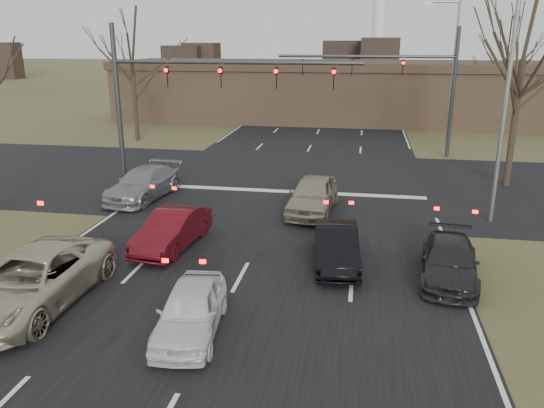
{
  "coord_description": "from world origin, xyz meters",
  "views": [
    {
      "loc": [
        3.62,
        -11.99,
        7.26
      ],
      "look_at": [
        0.74,
        4.6,
        2.0
      ],
      "focal_mm": 35.0,
      "sensor_mm": 36.0,
      "label": 1
    }
  ],
  "objects_px": {
    "car_silver_suv": "(32,280)",
    "car_black_hatch": "(336,246)",
    "mast_arm_far": "(408,76)",
    "car_silver_ahead": "(313,195)",
    "car_charcoal_sedan": "(449,261)",
    "streetlight_right_far": "(451,64)",
    "car_grey_ahead": "(144,184)",
    "streetlight_right_near": "(503,84)",
    "car_white_sedan": "(191,310)",
    "building": "(347,91)",
    "car_red_ahead": "(172,230)",
    "mast_arm_near": "(180,86)"
  },
  "relations": [
    {
      "from": "car_white_sedan",
      "to": "car_red_ahead",
      "type": "bearing_deg",
      "value": 108.42
    },
    {
      "from": "mast_arm_far",
      "to": "car_silver_ahead",
      "type": "height_order",
      "value": "mast_arm_far"
    },
    {
      "from": "car_grey_ahead",
      "to": "car_silver_ahead",
      "type": "relative_size",
      "value": 1.07
    },
    {
      "from": "car_charcoal_sedan",
      "to": "car_red_ahead",
      "type": "bearing_deg",
      "value": -179.41
    },
    {
      "from": "car_black_hatch",
      "to": "car_grey_ahead",
      "type": "xyz_separation_m",
      "value": [
        -9.42,
        6.26,
        0.06
      ]
    },
    {
      "from": "mast_arm_far",
      "to": "car_black_hatch",
      "type": "relative_size",
      "value": 2.78
    },
    {
      "from": "streetlight_right_far",
      "to": "car_grey_ahead",
      "type": "xyz_separation_m",
      "value": [
        -15.82,
        -16.19,
        -4.87
      ]
    },
    {
      "from": "building",
      "to": "car_silver_suv",
      "type": "xyz_separation_m",
      "value": [
        -7.34,
        -37.79,
        -1.88
      ]
    },
    {
      "from": "streetlight_right_far",
      "to": "car_white_sedan",
      "type": "height_order",
      "value": "streetlight_right_far"
    },
    {
      "from": "car_silver_ahead",
      "to": "car_charcoal_sedan",
      "type": "bearing_deg",
      "value": -46.46
    },
    {
      "from": "car_silver_suv",
      "to": "car_white_sedan",
      "type": "height_order",
      "value": "car_silver_suv"
    },
    {
      "from": "car_white_sedan",
      "to": "car_red_ahead",
      "type": "relative_size",
      "value": 0.91
    },
    {
      "from": "streetlight_right_near",
      "to": "car_red_ahead",
      "type": "distance_m",
      "value": 13.71
    },
    {
      "from": "mast_arm_far",
      "to": "car_grey_ahead",
      "type": "bearing_deg",
      "value": -136.13
    },
    {
      "from": "building",
      "to": "car_silver_suv",
      "type": "height_order",
      "value": "building"
    },
    {
      "from": "mast_arm_near",
      "to": "car_grey_ahead",
      "type": "relative_size",
      "value": 2.46
    },
    {
      "from": "mast_arm_far",
      "to": "car_charcoal_sedan",
      "type": "bearing_deg",
      "value": -89.08
    },
    {
      "from": "streetlight_right_near",
      "to": "car_grey_ahead",
      "type": "relative_size",
      "value": 2.03
    },
    {
      "from": "car_white_sedan",
      "to": "car_grey_ahead",
      "type": "xyz_separation_m",
      "value": [
        -6.0,
        11.22,
        0.08
      ]
    },
    {
      "from": "streetlight_right_far",
      "to": "car_silver_ahead",
      "type": "distance_m",
      "value": 19.24
    },
    {
      "from": "building",
      "to": "streetlight_right_far",
      "type": "distance_m",
      "value": 13.53
    },
    {
      "from": "car_grey_ahead",
      "to": "car_silver_ahead",
      "type": "distance_m",
      "value": 8.13
    },
    {
      "from": "streetlight_right_far",
      "to": "car_grey_ahead",
      "type": "distance_m",
      "value": 23.16
    },
    {
      "from": "mast_arm_near",
      "to": "car_silver_ahead",
      "type": "relative_size",
      "value": 2.63
    },
    {
      "from": "mast_arm_near",
      "to": "car_red_ahead",
      "type": "height_order",
      "value": "mast_arm_near"
    },
    {
      "from": "building",
      "to": "car_black_hatch",
      "type": "distance_m",
      "value": 33.53
    },
    {
      "from": "streetlight_right_near",
      "to": "car_white_sedan",
      "type": "height_order",
      "value": "streetlight_right_near"
    },
    {
      "from": "car_silver_suv",
      "to": "car_black_hatch",
      "type": "relative_size",
      "value": 1.42
    },
    {
      "from": "streetlight_right_far",
      "to": "streetlight_right_near",
      "type": "bearing_deg",
      "value": -91.68
    },
    {
      "from": "streetlight_right_near",
      "to": "car_silver_ahead",
      "type": "height_order",
      "value": "streetlight_right_near"
    },
    {
      "from": "mast_arm_near",
      "to": "car_silver_suv",
      "type": "height_order",
      "value": "mast_arm_near"
    },
    {
      "from": "building",
      "to": "car_silver_ahead",
      "type": "xyz_separation_m",
      "value": [
        -0.4,
        -27.95,
        -1.88
      ]
    },
    {
      "from": "streetlight_right_far",
      "to": "car_white_sedan",
      "type": "xyz_separation_m",
      "value": [
        -9.82,
        -27.42,
        -4.95
      ]
    },
    {
      "from": "car_silver_suv",
      "to": "car_red_ahead",
      "type": "distance_m",
      "value": 5.41
    },
    {
      "from": "car_black_hatch",
      "to": "car_charcoal_sedan",
      "type": "xyz_separation_m",
      "value": [
        3.57,
        -0.51,
        -0.06
      ]
    },
    {
      "from": "building",
      "to": "car_black_hatch",
      "type": "height_order",
      "value": "building"
    },
    {
      "from": "car_silver_suv",
      "to": "car_grey_ahead",
      "type": "distance_m",
      "value": 10.66
    },
    {
      "from": "streetlight_right_near",
      "to": "car_white_sedan",
      "type": "relative_size",
      "value": 2.66
    },
    {
      "from": "streetlight_right_near",
      "to": "car_charcoal_sedan",
      "type": "bearing_deg",
      "value": -111.35
    },
    {
      "from": "mast_arm_near",
      "to": "streetlight_right_near",
      "type": "distance_m",
      "value": 14.38
    },
    {
      "from": "car_red_ahead",
      "to": "car_white_sedan",
      "type": "bearing_deg",
      "value": -59.3
    },
    {
      "from": "streetlight_right_far",
      "to": "car_grey_ahead",
      "type": "bearing_deg",
      "value": -134.33
    },
    {
      "from": "car_charcoal_sedan",
      "to": "mast_arm_near",
      "type": "bearing_deg",
      "value": 149.47
    },
    {
      "from": "car_charcoal_sedan",
      "to": "car_grey_ahead",
      "type": "xyz_separation_m",
      "value": [
        -12.99,
        6.77,
        0.11
      ]
    },
    {
      "from": "building",
      "to": "mast_arm_near",
      "type": "height_order",
      "value": "mast_arm_near"
    },
    {
      "from": "building",
      "to": "streetlight_right_near",
      "type": "height_order",
      "value": "streetlight_right_near"
    },
    {
      "from": "streetlight_right_far",
      "to": "car_silver_suv",
      "type": "height_order",
      "value": "streetlight_right_far"
    },
    {
      "from": "mast_arm_far",
      "to": "car_charcoal_sedan",
      "type": "xyz_separation_m",
      "value": [
        0.31,
        -18.97,
        -4.42
      ]
    },
    {
      "from": "mast_arm_far",
      "to": "car_red_ahead",
      "type": "relative_size",
      "value": 2.7
    },
    {
      "from": "car_silver_suv",
      "to": "car_black_hatch",
      "type": "distance_m",
      "value": 9.33
    }
  ]
}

